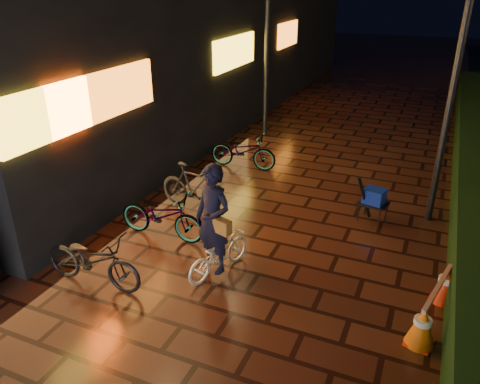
% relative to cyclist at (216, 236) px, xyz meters
% --- Properties ---
extents(ground, '(80.00, 80.00, 0.00)m').
position_rel_cyclist_xyz_m(ground, '(0.67, -1.96, -0.75)').
color(ground, '#381911').
rests_on(ground, ground).
extents(hedge, '(0.70, 20.00, 1.00)m').
position_rel_cyclist_xyz_m(hedge, '(3.97, 6.04, -0.25)').
color(hedge, black).
rests_on(hedge, ground).
extents(lamp_post_hedge, '(0.48, 0.15, 5.02)m').
position_rel_cyclist_xyz_m(lamp_post_hedge, '(3.22, 3.53, 2.02)').
color(lamp_post_hedge, black).
rests_on(lamp_post_hedge, ground).
extents(lamp_post_sf, '(0.52, 0.22, 5.43)m').
position_rel_cyclist_xyz_m(lamp_post_sf, '(-1.93, 7.45, 2.24)').
color(lamp_post_sf, black).
rests_on(lamp_post_sf, ground).
extents(cyclist, '(0.89, 1.48, 2.01)m').
position_rel_cyclist_xyz_m(cyclist, '(0.00, 0.00, 0.00)').
color(cyclist, white).
rests_on(cyclist, ground).
extents(traffic_barrier, '(0.68, 1.57, 0.64)m').
position_rel_cyclist_xyz_m(traffic_barrier, '(3.46, 0.17, -0.43)').
color(traffic_barrier, orange).
rests_on(traffic_barrier, ground).
extents(cart_assembly, '(0.67, 0.57, 1.04)m').
position_rel_cyclist_xyz_m(cart_assembly, '(2.11, 2.98, -0.21)').
color(cart_assembly, black).
rests_on(cart_assembly, ground).
extents(parked_bikes_storefront, '(2.01, 6.44, 1.04)m').
position_rel_cyclist_xyz_m(parked_bikes_storefront, '(-1.55, 1.56, -0.26)').
color(parked_bikes_storefront, black).
rests_on(parked_bikes_storefront, ground).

